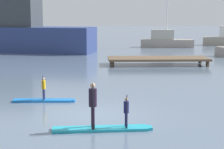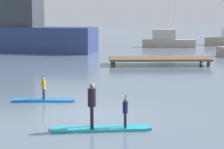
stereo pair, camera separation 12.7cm
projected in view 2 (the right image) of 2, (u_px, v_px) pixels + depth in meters
name	position (u px, v px, depth m)	size (l,w,h in m)	color
ground_plane	(92.00, 115.00, 17.05)	(240.00, 240.00, 0.00)	slate
paddleboard_near	(44.00, 100.00, 19.71)	(3.02, 0.64, 0.10)	blue
paddler_child_solo	(43.00, 87.00, 19.60)	(0.20, 0.39, 1.19)	#19194C
paddleboard_far	(101.00, 129.00, 14.87)	(3.70, 0.81, 0.10)	#1E9EB2
paddler_adult	(92.00, 102.00, 14.69)	(0.31, 0.52, 1.69)	black
paddler_child_front	(125.00, 110.00, 14.83)	(0.20, 0.39, 1.24)	#19194C
fishing_boat_white_large	(23.00, 32.00, 44.61)	(16.02, 8.02, 15.56)	navy
motor_boat_small_navy	(167.00, 41.00, 50.74)	(6.66, 2.17, 6.34)	#9E9384
floating_dock	(159.00, 59.00, 33.47)	(8.26, 2.95, 0.61)	brown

